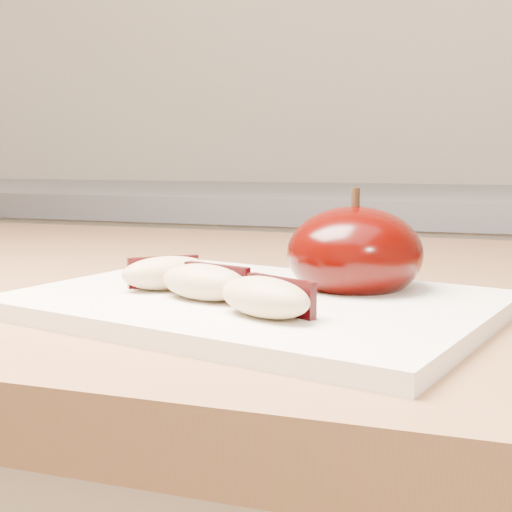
% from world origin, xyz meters
% --- Properties ---
extents(back_cabinet, '(2.40, 0.62, 0.94)m').
position_xyz_m(back_cabinet, '(0.00, 1.20, 0.47)').
color(back_cabinet, silver).
rests_on(back_cabinet, ground).
extents(cutting_board, '(0.33, 0.27, 0.01)m').
position_xyz_m(cutting_board, '(0.08, 0.35, 0.91)').
color(cutting_board, silver).
rests_on(cutting_board, island_counter).
extents(apple_half, '(0.11, 0.11, 0.08)m').
position_xyz_m(apple_half, '(0.13, 0.40, 0.93)').
color(apple_half, black).
rests_on(apple_half, cutting_board).
extents(apple_wedge_a, '(0.07, 0.06, 0.02)m').
position_xyz_m(apple_wedge_a, '(0.02, 0.35, 0.92)').
color(apple_wedge_a, tan).
rests_on(apple_wedge_a, cutting_board).
extents(apple_wedge_b, '(0.07, 0.05, 0.02)m').
position_xyz_m(apple_wedge_b, '(0.05, 0.33, 0.92)').
color(apple_wedge_b, tan).
rests_on(apple_wedge_b, cutting_board).
extents(apple_wedge_c, '(0.07, 0.05, 0.02)m').
position_xyz_m(apple_wedge_c, '(0.10, 0.29, 0.92)').
color(apple_wedge_c, tan).
rests_on(apple_wedge_c, cutting_board).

